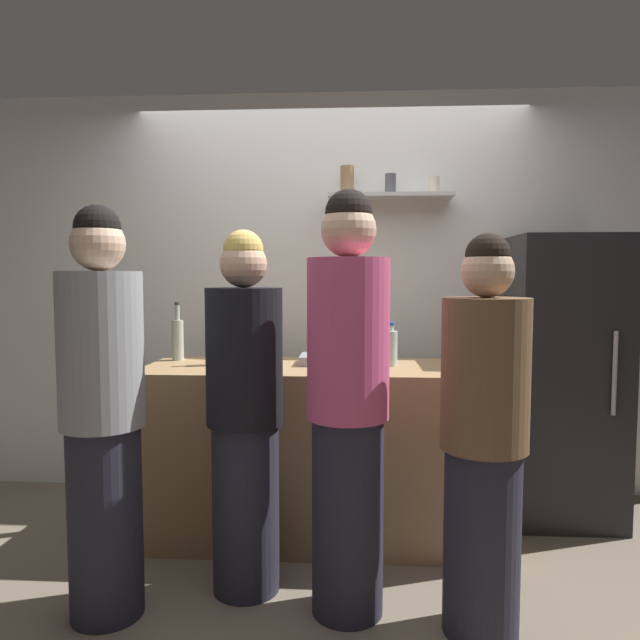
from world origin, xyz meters
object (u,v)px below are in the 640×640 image
baking_pan (331,359)px  person_brown_jacket (484,441)px  wine_bottle_pale_glass (178,338)px  wine_bottle_amber_glass (225,342)px  wine_bottle_dark_glass (366,350)px  person_blonde (245,416)px  water_bottle_plastic (389,347)px  person_grey_hoodie (103,416)px  refrigerator (561,378)px  utensil_holder (455,350)px  person_pink_top (348,405)px

baking_pan → person_brown_jacket: (0.64, -0.93, -0.18)m
wine_bottle_pale_glass → wine_bottle_amber_glass: bearing=-26.8°
wine_bottle_dark_glass → wine_bottle_pale_glass: bearing=163.6°
wine_bottle_dark_glass → person_blonde: (-0.54, -0.45, -0.24)m
wine_bottle_pale_glass → baking_pan: bearing=-6.1°
wine_bottle_dark_glass → person_brown_jacket: (0.45, -0.71, -0.26)m
water_bottle_plastic → person_grey_hoodie: person_grey_hoodie is taller
refrigerator → wine_bottle_dark_glass: 1.27m
utensil_holder → wine_bottle_dark_glass: 0.63m
refrigerator → baking_pan: 1.37m
utensil_holder → baking_pan: bearing=-169.1°
wine_bottle_pale_glass → wine_bottle_amber_glass: (0.31, -0.16, -0.00)m
wine_bottle_dark_glass → person_blonde: 0.74m
refrigerator → person_pink_top: 1.65m
water_bottle_plastic → person_pink_top: (-0.22, -0.77, -0.15)m
utensil_holder → wine_bottle_amber_glass: wine_bottle_amber_glass is taller
baking_pan → person_blonde: size_ratio=0.21×
wine_bottle_dark_glass → person_brown_jacket: person_brown_jacket is taller
refrigerator → wine_bottle_amber_glass: bearing=-170.5°
wine_bottle_amber_glass → water_bottle_plastic: 0.90m
utensil_holder → water_bottle_plastic: (-0.38, -0.18, 0.04)m
wine_bottle_pale_glass → person_blonde: person_blonde is taller
baking_pan → wine_bottle_dark_glass: 0.30m
baking_pan → wine_bottle_amber_glass: (-0.58, -0.06, 0.10)m
wine_bottle_amber_glass → person_grey_hoodie: size_ratio=0.20×
refrigerator → wine_bottle_dark_glass: refrigerator is taller
person_pink_top → person_brown_jacket: person_pink_top is taller
wine_bottle_amber_glass → person_blonde: bearing=-69.7°
refrigerator → utensil_holder: refrigerator is taller
wine_bottle_pale_glass → person_grey_hoodie: bearing=-90.6°
wine_bottle_amber_glass → person_blonde: person_blonde is taller
utensil_holder → wine_bottle_dark_glass: bearing=-145.2°
baking_pan → refrigerator: bearing=11.1°
utensil_holder → person_grey_hoodie: 1.92m
refrigerator → utensil_holder: bearing=-168.8°
refrigerator → person_pink_top: (-1.24, -1.08, 0.06)m
wine_bottle_pale_glass → person_blonde: (0.54, -0.76, -0.27)m
wine_bottle_amber_glass → person_grey_hoodie: bearing=-111.0°
person_pink_top → person_brown_jacket: size_ratio=1.12×
person_blonde → baking_pan: bearing=-163.3°
person_grey_hoodie → wine_bottle_amber_glass: bearing=-103.1°
wine_bottle_amber_glass → wine_bottle_dark_glass: size_ratio=1.15×
person_pink_top → person_grey_hoodie: 1.01m
wine_bottle_dark_glass → person_brown_jacket: 0.88m
baking_pan → wine_bottle_dark_glass: size_ratio=1.17×
wine_bottle_dark_glass → baking_pan: bearing=130.1°
utensil_holder → person_brown_jacket: 1.09m
refrigerator → wine_bottle_pale_glass: refrigerator is taller
refrigerator → person_blonde: bearing=-151.3°
wine_bottle_amber_glass → wine_bottle_pale_glass: bearing=153.2°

